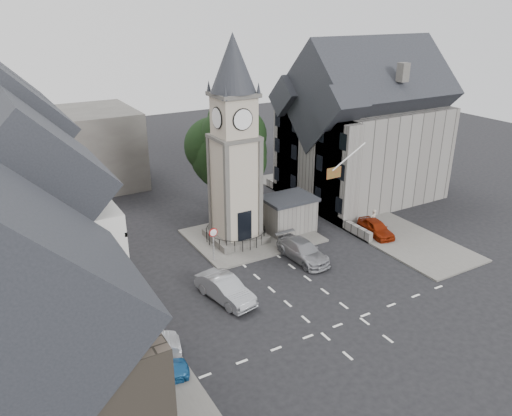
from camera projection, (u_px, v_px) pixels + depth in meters
ground at (290, 284)px, 34.66m from camera, size 120.00×120.00×0.00m
pavement_west at (86, 291)px, 33.63m from camera, size 6.00×30.00×0.14m
pavement_east at (349, 211)px, 46.61m from camera, size 6.00×26.00×0.14m
central_island at (252, 236)px, 41.73m from camera, size 10.00×8.00×0.16m
road_markings at (340, 324)px, 30.25m from camera, size 20.00×8.00×0.01m
clock_tower at (234, 144)px, 37.99m from camera, size 4.86×4.86×16.25m
stone_shelter at (288, 214)px, 42.31m from camera, size 4.30×3.30×3.08m
town_tree at (228, 141)px, 43.36m from camera, size 7.20×7.20×10.80m
warning_sign_post at (213, 238)px, 36.75m from camera, size 0.70×0.19×2.85m
terrace_pink at (5, 167)px, 37.78m from camera, size 8.10×7.60×12.80m
terrace_cream at (17, 200)px, 31.37m from camera, size 8.10×7.60×12.80m
terrace_tudor at (37, 257)px, 25.12m from camera, size 8.10×7.60×12.00m
building_sw_stone at (34, 393)px, 17.53m from camera, size 8.60×7.60×10.40m
backdrop_west at (36, 155)px, 49.99m from camera, size 20.00×10.00×8.00m
east_building at (362, 135)px, 48.34m from camera, size 14.40×11.40×12.60m
east_boundary_wall at (312, 206)px, 46.77m from camera, size 0.40×16.00×0.90m
flagpole at (349, 157)px, 38.93m from camera, size 3.68×0.10×2.74m
car_west_blue at (152, 372)px, 25.40m from camera, size 4.01×2.22×1.29m
car_west_silver at (139, 347)px, 27.12m from camera, size 4.74×2.67×1.48m
car_west_grey at (110, 298)px, 31.79m from camera, size 4.81×2.33×1.32m
car_island_silver at (225, 289)px, 32.54m from camera, size 2.55×5.03×1.58m
car_island_east at (303, 251)px, 37.74m from camera, size 2.23×5.13×1.47m
car_east_red at (376, 228)px, 41.75m from camera, size 2.20×4.14×1.34m
pedestrian at (373, 220)px, 42.66m from camera, size 0.76×0.57×1.88m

